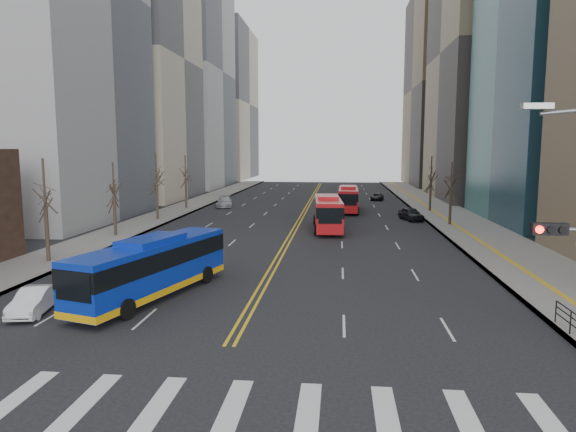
# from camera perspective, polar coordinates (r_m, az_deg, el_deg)

# --- Properties ---
(ground) EXTENTS (220.00, 220.00, 0.00)m
(ground) POSITION_cam_1_polar(r_m,az_deg,el_deg) (17.29, -10.36, -20.23)
(ground) COLOR black
(sidewalk_right) EXTENTS (7.00, 130.00, 0.15)m
(sidewalk_right) POSITION_cam_1_polar(r_m,az_deg,el_deg) (61.61, 17.94, -0.29)
(sidewalk_right) COLOR gray
(sidewalk_right) RESTS_ON ground
(sidewalk_left) EXTENTS (5.00, 130.00, 0.15)m
(sidewalk_left) POSITION_cam_1_polar(r_m,az_deg,el_deg) (63.73, -13.48, 0.12)
(sidewalk_left) COLOR gray
(sidewalk_left) RESTS_ON ground
(crosswalk) EXTENTS (26.70, 4.00, 0.01)m
(crosswalk) POSITION_cam_1_polar(r_m,az_deg,el_deg) (17.29, -10.36, -20.21)
(crosswalk) COLOR silver
(crosswalk) RESTS_ON ground
(centerline) EXTENTS (0.55, 100.00, 0.01)m
(centerline) POSITION_cam_1_polar(r_m,az_deg,el_deg) (70.27, 2.09, 0.93)
(centerline) COLOR gold
(centerline) RESTS_ON ground
(office_towers) EXTENTS (83.00, 134.00, 58.00)m
(office_towers) POSITION_cam_1_polar(r_m,az_deg,el_deg) (84.80, 2.87, 18.28)
(office_towers) COLOR #949396
(office_towers) RESTS_ON ground
(street_trees) EXTENTS (35.20, 47.20, 7.60)m
(street_trees) POSITION_cam_1_polar(r_m,az_deg,el_deg) (50.67, -7.52, 3.87)
(street_trees) COLOR #33271F
(street_trees) RESTS_ON ground
(blue_bus) EXTENTS (5.50, 11.51, 3.30)m
(blue_bus) POSITION_cam_1_polar(r_m,az_deg,el_deg) (28.82, -14.82, -5.34)
(blue_bus) COLOR #0B29A9
(blue_bus) RESTS_ON ground
(red_bus_near) EXTENTS (3.25, 10.95, 3.44)m
(red_bus_near) POSITION_cam_1_polar(r_m,az_deg,el_deg) (51.14, 4.44, 0.61)
(red_bus_near) COLOR #A81215
(red_bus_near) RESTS_ON ground
(red_bus_far) EXTENTS (2.76, 10.37, 3.30)m
(red_bus_far) POSITION_cam_1_polar(r_m,az_deg,el_deg) (66.39, 6.70, 2.09)
(red_bus_far) COLOR #A81215
(red_bus_far) RESTS_ON ground
(car_white) EXTENTS (1.95, 3.98, 1.26)m
(car_white) POSITION_cam_1_polar(r_m,az_deg,el_deg) (28.32, -26.34, -8.41)
(car_white) COLOR silver
(car_white) RESTS_ON ground
(car_dark_mid) EXTENTS (2.81, 4.55, 1.44)m
(car_dark_mid) POSITION_cam_1_polar(r_m,az_deg,el_deg) (59.40, 13.51, 0.22)
(car_dark_mid) COLOR black
(car_dark_mid) RESTS_ON ground
(car_silver) EXTENTS (2.95, 5.31, 1.46)m
(car_silver) POSITION_cam_1_polar(r_m,az_deg,el_deg) (71.55, -7.09, 1.58)
(car_silver) COLOR #9C9CA1
(car_silver) RESTS_ON ground
(car_dark_far) EXTENTS (2.44, 4.11, 1.07)m
(car_dark_far) POSITION_cam_1_polar(r_m,az_deg,el_deg) (81.85, 9.86, 2.13)
(car_dark_far) COLOR black
(car_dark_far) RESTS_ON ground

